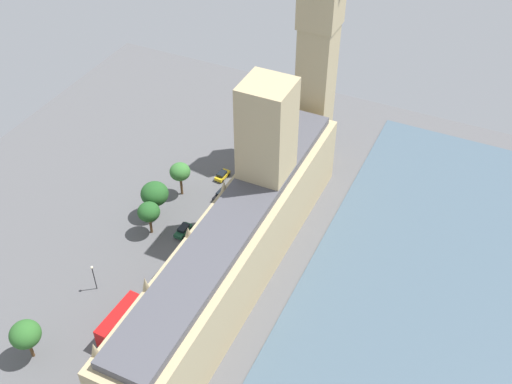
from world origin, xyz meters
TOP-DOWN VIEW (x-y plane):
  - ground_plane at (0.00, 0.00)m, footprint 144.72×144.72m
  - river_thames at (-34.41, 0.00)m, footprint 42.23×130.25m
  - parliament_building at (-1.99, -2.17)m, footprint 12.34×74.72m
  - clock_tower at (-0.38, -43.50)m, footprint 8.26×8.26m
  - car_yellow_cab_kerbside at (14.71, -26.05)m, footprint 2.19×4.21m
  - car_black_by_river_gate at (11.77, -19.95)m, footprint 2.22×4.83m
  - car_dark_green_leading at (13.68, -6.44)m, footprint 2.06×4.60m
  - car_blue_trailing at (11.20, 7.29)m, footprint 1.96×4.59m
  - double_decker_bus_near_tower at (11.27, 19.73)m, footprint 3.06×10.61m
  - pedestrian_opposite_hall at (6.27, 29.06)m, footprint 0.45×0.56m
  - pedestrian_far_end at (7.28, -15.34)m, footprint 0.70×0.64m
  - plane_tree_under_trees at (21.92, 30.79)m, footprint 5.31×5.31m
  - plane_tree_midblock at (21.65, -8.98)m, footprint 5.90×5.90m
  - plane_tree_corner at (20.34, -17.31)m, footprint 4.57×4.57m
  - plane_tree_slot_10 at (19.87, -3.88)m, footprint 4.66×4.66m
  - street_lamp_slot_11 at (21.05, 13.70)m, footprint 0.56×0.56m

SIDE VIEW (x-z plane):
  - ground_plane at x=0.00m, z-range 0.00..0.00m
  - river_thames at x=-34.41m, z-range 0.00..0.25m
  - pedestrian_opposite_hall at x=6.27m, z-range -0.08..1.54m
  - pedestrian_far_end at x=7.28m, z-range -0.08..1.58m
  - car_yellow_cab_kerbside at x=14.71m, z-range 0.02..1.76m
  - car_blue_trailing at x=11.20m, z-range 0.02..1.76m
  - car_black_by_river_gate at x=11.77m, z-range 0.02..1.76m
  - car_dark_green_leading at x=13.68m, z-range 0.02..1.76m
  - double_decker_bus_near_tower at x=11.27m, z-range 0.26..5.01m
  - street_lamp_slot_11 at x=21.05m, z-range 1.24..7.47m
  - plane_tree_slot_10 at x=19.87m, z-range 1.83..9.57m
  - plane_tree_midblock at x=21.65m, z-range 1.71..10.21m
  - plane_tree_under_trees at x=21.92m, z-range 1.85..10.14m
  - plane_tree_corner at x=20.34m, z-range 2.12..10.39m
  - parliament_building at x=-1.99m, z-range -8.26..27.96m
  - clock_tower at x=-0.38m, z-range 1.03..59.45m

